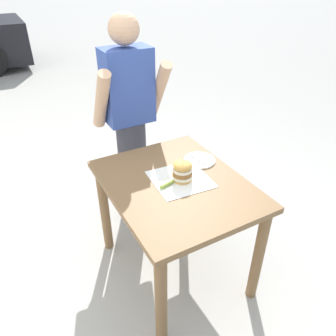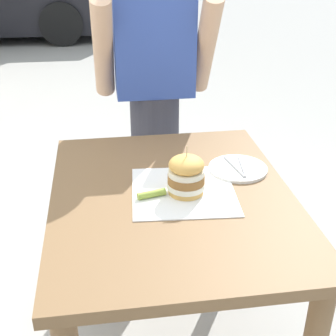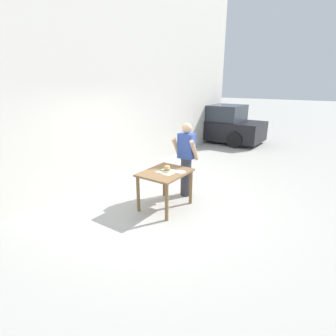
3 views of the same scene
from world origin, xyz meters
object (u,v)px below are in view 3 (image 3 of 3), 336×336
parked_car_mid_block (216,125)px  diner_across_table (186,159)px  pickle_spear (162,170)px  patio_table (165,178)px  side_plate_with_forks (180,172)px  parked_car_near_curb (115,114)px  sandwich (167,169)px

parked_car_mid_block → diner_across_table: bearing=-71.3°
pickle_spear → diner_across_table: bearing=82.4°
patio_table → pickle_spear: pickle_spear is taller
side_plate_with_forks → parked_car_mid_block: bearing=108.8°
parked_car_near_curb → patio_table: bearing=-39.5°
parked_car_mid_block → pickle_spear: bearing=-74.2°
patio_table → diner_across_table: (0.03, 0.78, 0.23)m
patio_table → parked_car_mid_block: 7.07m
parked_car_near_curb → pickle_spear: bearing=-39.8°
patio_table → parked_car_near_curb: bearing=140.5°
parked_car_mid_block → patio_table: bearing=-73.6°
pickle_spear → side_plate_with_forks: bearing=24.5°
pickle_spear → diner_across_table: diner_across_table is taller
parked_car_mid_block → sandwich: bearing=-73.2°
patio_table → diner_across_table: diner_across_table is taller
parked_car_mid_block → parked_car_near_curb: bearing=176.5°
sandwich → side_plate_with_forks: size_ratio=0.79×
patio_table → side_plate_with_forks: 0.34m
sandwich → diner_across_table: 0.78m
diner_across_table → parked_car_mid_block: bearing=108.7°
pickle_spear → patio_table: bearing=11.4°
sandwich → diner_across_table: size_ratio=0.10×
sandwich → diner_across_table: (-0.01, 0.78, 0.02)m
patio_table → side_plate_with_forks: bearing=27.6°
sandwich → side_plate_with_forks: bearing=32.2°
side_plate_with_forks → parked_car_mid_block: parked_car_mid_block is taller
patio_table → parked_car_near_curb: 11.32m
diner_across_table → side_plate_with_forks: bearing=-69.4°
patio_table → diner_across_table: size_ratio=0.61×
parked_car_near_curb → sandwich: bearing=-39.3°
diner_across_table → parked_car_near_curb: diner_across_table is taller
pickle_spear → parked_car_mid_block: size_ratio=0.02×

